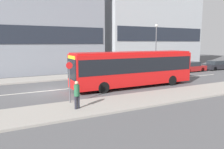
# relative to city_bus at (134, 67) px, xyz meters

# --- Properties ---
(ground_plane) EXTENTS (120.00, 120.00, 0.00)m
(ground_plane) POSITION_rel_city_bus_xyz_m (-7.31, 1.92, -1.87)
(ground_plane) COLOR #4F4F51
(sidewalk_near) EXTENTS (44.00, 3.50, 0.13)m
(sidewalk_near) POSITION_rel_city_bus_xyz_m (-7.31, -4.33, -1.81)
(sidewalk_near) COLOR gray
(sidewalk_near) RESTS_ON ground_plane
(sidewalk_far) EXTENTS (44.00, 3.50, 0.13)m
(sidewalk_far) POSITION_rel_city_bus_xyz_m (-7.31, 8.17, -1.81)
(sidewalk_far) COLOR gray
(sidewalk_far) RESTS_ON ground_plane
(lane_centerline) EXTENTS (41.80, 0.16, 0.01)m
(lane_centerline) POSITION_rel_city_bus_xyz_m (-7.31, 1.92, -1.87)
(lane_centerline) COLOR silver
(lane_centerline) RESTS_ON ground_plane
(apartment_block_left_tower) EXTENTS (15.86, 4.14, 18.26)m
(apartment_block_left_tower) POSITION_rel_city_bus_xyz_m (-5.42, 13.45, 7.25)
(apartment_block_left_tower) COLOR gray
(apartment_block_left_tower) RESTS_ON ground_plane
(apartment_block_right_tower) EXTENTS (17.77, 4.42, 19.72)m
(apartment_block_right_tower) POSITION_rel_city_bus_xyz_m (13.05, 13.59, 7.98)
(apartment_block_right_tower) COLOR #9EA3A8
(apartment_block_right_tower) RESTS_ON ground_plane
(city_bus) EXTENTS (11.81, 2.52, 3.26)m
(city_bus) POSITION_rel_city_bus_xyz_m (0.00, 0.00, 0.00)
(city_bus) COLOR red
(city_bus) RESTS_ON ground_plane
(parked_car_0) EXTENTS (4.68, 1.75, 1.44)m
(parked_car_0) POSITION_rel_city_bus_xyz_m (7.96, 5.45, -1.20)
(parked_car_0) COLOR black
(parked_car_0) RESTS_ON ground_plane
(parked_car_1) EXTENTS (4.34, 1.78, 1.41)m
(parked_car_1) POSITION_rel_city_bus_xyz_m (13.06, 5.23, -1.21)
(parked_car_1) COLOR maroon
(parked_car_1) RESTS_ON ground_plane
(parked_car_2) EXTENTS (4.69, 1.77, 1.39)m
(parked_car_2) POSITION_rel_city_bus_xyz_m (18.47, 5.20, -1.22)
(parked_car_2) COLOR black
(parked_car_2) RESTS_ON ground_plane
(pedestrian_near_stop) EXTENTS (0.34, 0.34, 1.71)m
(pedestrian_near_stop) POSITION_rel_city_bus_xyz_m (-7.00, -4.54, -0.78)
(pedestrian_near_stop) COLOR #23232D
(pedestrian_near_stop) RESTS_ON sidewalk_near
(bus_stop_sign) EXTENTS (0.44, 0.12, 2.76)m
(bus_stop_sign) POSITION_rel_city_bus_xyz_m (-6.97, -2.99, -0.14)
(bus_stop_sign) COLOR #4C4C51
(bus_stop_sign) RESTS_ON sidewalk_near
(street_lamp) EXTENTS (0.36, 0.36, 6.43)m
(street_lamp) POSITION_rel_city_bus_xyz_m (8.34, 7.27, 2.21)
(street_lamp) COLOR #4C4C51
(street_lamp) RESTS_ON sidewalk_far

